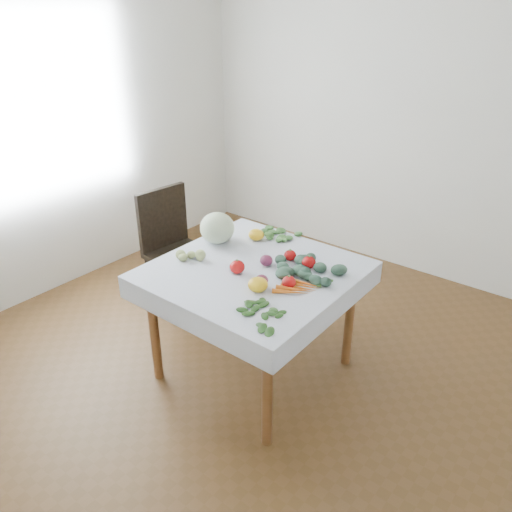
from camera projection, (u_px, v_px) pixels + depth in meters
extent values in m
plane|color=#57381B|center=(254.00, 369.00, 3.31)|extent=(4.00, 4.00, 0.00)
cube|color=silver|center=(405.00, 115.00, 4.10)|extent=(4.00, 0.04, 2.70)
cube|color=silver|center=(49.00, 124.00, 3.81)|extent=(0.04, 4.00, 2.70)
cube|color=brown|center=(254.00, 273.00, 2.98)|extent=(1.00, 1.00, 0.04)
cylinder|color=brown|center=(154.00, 331.00, 3.09)|extent=(0.06, 0.06, 0.71)
cylinder|color=brown|center=(267.00, 392.00, 2.60)|extent=(0.06, 0.06, 0.71)
cylinder|color=brown|center=(245.00, 277.00, 3.70)|extent=(0.06, 0.06, 0.71)
cylinder|color=brown|center=(350.00, 318.00, 3.22)|extent=(0.06, 0.06, 0.71)
cube|color=white|center=(254.00, 269.00, 2.97)|extent=(1.12, 1.12, 0.01)
cube|color=black|center=(180.00, 255.00, 3.80)|extent=(0.47, 0.47, 0.04)
cube|color=black|center=(163.00, 218.00, 3.80)|extent=(0.09, 0.43, 0.47)
cylinder|color=black|center=(149.00, 283.00, 3.90)|extent=(0.04, 0.04, 0.44)
cylinder|color=black|center=(178.00, 300.00, 3.67)|extent=(0.04, 0.04, 0.44)
cylinder|color=black|center=(186.00, 267.00, 4.13)|extent=(0.04, 0.04, 0.44)
cylinder|color=black|center=(215.00, 282.00, 3.90)|extent=(0.04, 0.04, 0.44)
ellipsoid|color=beige|center=(217.00, 228.00, 3.26)|extent=(0.30, 0.30, 0.20)
ellipsoid|color=#AE0B0C|center=(290.00, 255.00, 3.06)|extent=(0.08, 0.08, 0.07)
ellipsoid|color=#AE0B0C|center=(309.00, 262.00, 2.97)|extent=(0.09, 0.09, 0.07)
ellipsoid|color=#AE0B0C|center=(237.00, 267.00, 2.91)|extent=(0.11, 0.11, 0.08)
ellipsoid|color=#AE0B0C|center=(289.00, 282.00, 2.76)|extent=(0.09, 0.09, 0.07)
ellipsoid|color=yellow|center=(256.00, 235.00, 3.32)|extent=(0.12, 0.12, 0.07)
ellipsoid|color=yellow|center=(258.00, 285.00, 2.73)|extent=(0.14, 0.14, 0.08)
ellipsoid|color=#571938|center=(262.00, 280.00, 2.78)|extent=(0.09, 0.09, 0.06)
ellipsoid|color=#571938|center=(266.00, 260.00, 3.00)|extent=(0.10, 0.10, 0.07)
ellipsoid|color=#ACBA6B|center=(194.00, 256.00, 3.06)|extent=(0.06, 0.06, 0.05)
ellipsoid|color=#ACBA6B|center=(192.00, 254.00, 3.09)|extent=(0.06, 0.06, 0.05)
ellipsoid|color=#ACBA6B|center=(189.00, 257.00, 3.05)|extent=(0.06, 0.06, 0.05)
ellipsoid|color=#ACBA6B|center=(201.00, 256.00, 3.07)|extent=(0.06, 0.06, 0.05)
ellipsoid|color=#ACBA6B|center=(184.00, 252.00, 3.11)|extent=(0.06, 0.06, 0.05)
cone|color=#CC5D16|center=(303.00, 282.00, 2.80)|extent=(0.20, 0.07, 0.03)
cone|color=#CC5D16|center=(300.00, 285.00, 2.77)|extent=(0.20, 0.08, 0.03)
cone|color=#CC5D16|center=(297.00, 287.00, 2.75)|extent=(0.20, 0.10, 0.03)
cone|color=#CC5D16|center=(293.00, 289.00, 2.73)|extent=(0.20, 0.11, 0.03)
cone|color=#CC5D16|center=(290.00, 292.00, 2.71)|extent=(0.19, 0.13, 0.03)
ellipsoid|color=#32533D|center=(310.00, 269.00, 2.91)|extent=(0.08, 0.08, 0.05)
ellipsoid|color=#32533D|center=(307.00, 265.00, 2.96)|extent=(0.08, 0.08, 0.05)
ellipsoid|color=#32533D|center=(301.00, 269.00, 2.91)|extent=(0.08, 0.08, 0.05)
ellipsoid|color=#32533D|center=(316.00, 268.00, 2.92)|extent=(0.08, 0.08, 0.05)
ellipsoid|color=#32533D|center=(298.00, 263.00, 2.98)|extent=(0.08, 0.08, 0.05)
ellipsoid|color=#32533D|center=(309.00, 273.00, 2.87)|extent=(0.08, 0.08, 0.05)
ellipsoid|color=#32533D|center=(315.00, 263.00, 2.98)|extent=(0.08, 0.08, 0.05)
ellipsoid|color=#32533D|center=(291.00, 267.00, 2.94)|extent=(0.08, 0.08, 0.05)
ellipsoid|color=#32533D|center=(323.00, 273.00, 2.87)|extent=(0.08, 0.08, 0.05)
ellipsoid|color=#32533D|center=(301.00, 259.00, 3.03)|extent=(0.08, 0.08, 0.05)
ellipsoid|color=#32533D|center=(298.00, 275.00, 2.85)|extent=(0.08, 0.08, 0.05)
ellipsoid|color=#32533D|center=(327.00, 266.00, 2.95)|extent=(0.08, 0.08, 0.05)
ellipsoid|color=#32533D|center=(284.00, 261.00, 3.00)|extent=(0.08, 0.08, 0.05)
ellipsoid|color=#32533D|center=(320.00, 279.00, 2.81)|extent=(0.08, 0.08, 0.05)
ellipsoid|color=#32533D|center=(313.00, 257.00, 3.05)|extent=(0.08, 0.08, 0.05)
ellipsoid|color=#32533D|center=(282.00, 271.00, 2.89)|extent=(0.08, 0.08, 0.05)
ellipsoid|color=#234E18|center=(265.00, 315.00, 2.51)|extent=(0.06, 0.04, 0.01)
ellipsoid|color=#234E18|center=(259.00, 312.00, 2.54)|extent=(0.06, 0.04, 0.01)
ellipsoid|color=#234E18|center=(260.00, 317.00, 2.50)|extent=(0.06, 0.04, 0.01)
ellipsoid|color=#234E18|center=(267.00, 313.00, 2.53)|extent=(0.06, 0.04, 0.01)
ellipsoid|color=#234E18|center=(252.00, 313.00, 2.54)|extent=(0.06, 0.04, 0.01)
ellipsoid|color=#234E18|center=(267.00, 319.00, 2.48)|extent=(0.06, 0.04, 0.01)
ellipsoid|color=#234E18|center=(262.00, 309.00, 2.57)|extent=(0.06, 0.04, 0.01)
ellipsoid|color=#234E18|center=(252.00, 318.00, 2.49)|extent=(0.06, 0.04, 0.01)
ellipsoid|color=#234E18|center=(275.00, 316.00, 2.51)|extent=(0.06, 0.04, 0.01)
ellipsoid|color=#234E18|center=(250.00, 308.00, 2.57)|extent=(0.06, 0.04, 0.01)
ellipsoid|color=#234E18|center=(263.00, 323.00, 2.45)|extent=(0.06, 0.04, 0.01)
ellipsoid|color=#234E18|center=(272.00, 308.00, 2.57)|extent=(0.06, 0.04, 0.01)
ellipsoid|color=#234E18|center=(242.00, 314.00, 2.52)|extent=(0.06, 0.04, 0.01)
ellipsoid|color=#234E18|center=(279.00, 322.00, 2.46)|extent=(0.06, 0.04, 0.01)
ellipsoid|color=#234E18|center=(255.00, 303.00, 2.62)|extent=(0.06, 0.04, 0.01)
ellipsoid|color=#234E18|center=(250.00, 324.00, 2.44)|extent=(0.06, 0.04, 0.01)
ellipsoid|color=#234E18|center=(284.00, 312.00, 2.54)|extent=(0.06, 0.04, 0.01)
ellipsoid|color=#447535|center=(280.00, 235.00, 3.37)|extent=(0.06, 0.06, 0.03)
ellipsoid|color=#447535|center=(275.00, 234.00, 3.40)|extent=(0.06, 0.06, 0.03)
ellipsoid|color=#447535|center=(277.00, 237.00, 3.35)|extent=(0.06, 0.06, 0.03)
ellipsoid|color=#447535|center=(281.00, 234.00, 3.40)|extent=(0.06, 0.06, 0.03)
ellipsoid|color=#447535|center=(270.00, 234.00, 3.38)|extent=(0.06, 0.06, 0.03)
ellipsoid|color=#447535|center=(284.00, 237.00, 3.34)|extent=(0.06, 0.06, 0.03)
ellipsoid|color=#447535|center=(276.00, 231.00, 3.43)|extent=(0.06, 0.06, 0.03)
ellipsoid|color=#447535|center=(271.00, 238.00, 3.34)|extent=(0.06, 0.06, 0.03)
ellipsoid|color=#447535|center=(289.00, 235.00, 3.38)|extent=(0.06, 0.06, 0.03)
ellipsoid|color=#447535|center=(266.00, 231.00, 3.43)|extent=(0.06, 0.06, 0.03)
ellipsoid|color=#447535|center=(282.00, 240.00, 3.30)|extent=(0.06, 0.06, 0.03)
ellipsoid|color=#447535|center=(283.00, 230.00, 3.45)|extent=(0.06, 0.06, 0.03)
ellipsoid|color=#447535|center=(262.00, 236.00, 3.36)|extent=(0.06, 0.06, 0.03)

